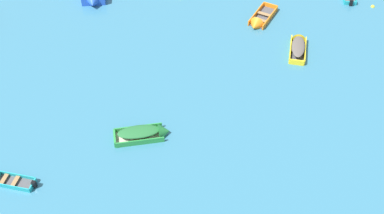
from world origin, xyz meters
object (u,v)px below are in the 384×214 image
object	(u,v)px
rowboat_green_midfield_right	(148,133)
rowboat_turquoise_back_row_right	(4,180)
mooring_buoy_between_boats_left	(373,7)
rowboat_orange_center	(259,22)
rowboat_yellow_near_camera	(298,44)

from	to	relation	value
rowboat_green_midfield_right	rowboat_turquoise_back_row_right	bearing A→B (deg)	-154.78
rowboat_turquoise_back_row_right	rowboat_green_midfield_right	distance (m)	8.72
mooring_buoy_between_boats_left	rowboat_turquoise_back_row_right	bearing A→B (deg)	-143.37
rowboat_green_midfield_right	mooring_buoy_between_boats_left	distance (m)	23.16
rowboat_turquoise_back_row_right	mooring_buoy_between_boats_left	size ratio (longest dim) A/B	8.82
rowboat_turquoise_back_row_right	rowboat_orange_center	size ratio (longest dim) A/B	0.77
rowboat_turquoise_back_row_right	rowboat_yellow_near_camera	bearing A→B (deg)	35.35
rowboat_orange_center	rowboat_green_midfield_right	world-z (taller)	rowboat_orange_center
rowboat_yellow_near_camera	rowboat_turquoise_back_row_right	bearing A→B (deg)	-144.65
rowboat_turquoise_back_row_right	mooring_buoy_between_boats_left	xyz separation A→B (m)	(25.39, 18.88, -0.15)
mooring_buoy_between_boats_left	rowboat_yellow_near_camera	bearing A→B (deg)	-140.23
rowboat_yellow_near_camera	mooring_buoy_between_boats_left	size ratio (longest dim) A/B	10.70
rowboat_yellow_near_camera	rowboat_green_midfield_right	world-z (taller)	rowboat_green_midfield_right
rowboat_orange_center	rowboat_yellow_near_camera	bearing A→B (deg)	-47.91
rowboat_turquoise_back_row_right	mooring_buoy_between_boats_left	world-z (taller)	rowboat_turquoise_back_row_right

